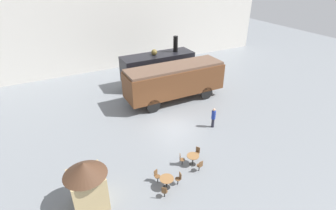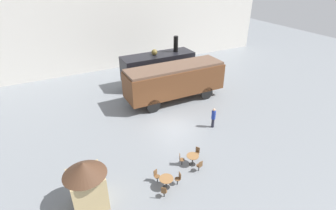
{
  "view_description": "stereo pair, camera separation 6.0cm",
  "coord_description": "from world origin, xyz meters",
  "px_view_note": "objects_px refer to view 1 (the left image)",
  "views": [
    {
      "loc": [
        -8.83,
        -16.01,
        12.04
      ],
      "look_at": [
        0.0,
        1.0,
        1.6
      ],
      "focal_mm": 28.0,
      "sensor_mm": 36.0,
      "label": 1
    },
    {
      "loc": [
        -8.78,
        -16.04,
        12.04
      ],
      "look_at": [
        0.0,
        1.0,
        1.6
      ],
      "focal_mm": 28.0,
      "sensor_mm": 36.0,
      "label": 2
    }
  ],
  "objects_px": {
    "passenger_coach_wooden": "(175,79)",
    "visitor_person": "(213,117)",
    "steam_locomotive": "(158,66)",
    "cafe_table_mid": "(193,158)",
    "cafe_table_near": "(167,180)",
    "cafe_chair_0": "(164,191)",
    "ticket_kiosk": "(87,182)"
  },
  "relations": [
    {
      "from": "steam_locomotive",
      "to": "visitor_person",
      "type": "bearing_deg",
      "value": -89.21
    },
    {
      "from": "cafe_table_mid",
      "to": "passenger_coach_wooden",
      "type": "bearing_deg",
      "value": 68.68
    },
    {
      "from": "ticket_kiosk",
      "to": "cafe_table_mid",
      "type": "bearing_deg",
      "value": 1.2
    },
    {
      "from": "steam_locomotive",
      "to": "cafe_table_near",
      "type": "relative_size",
      "value": 9.23
    },
    {
      "from": "cafe_table_near",
      "to": "cafe_chair_0",
      "type": "height_order",
      "value": "cafe_chair_0"
    },
    {
      "from": "passenger_coach_wooden",
      "to": "visitor_person",
      "type": "bearing_deg",
      "value": -85.6
    },
    {
      "from": "cafe_table_mid",
      "to": "steam_locomotive",
      "type": "bearing_deg",
      "value": 74.07
    },
    {
      "from": "passenger_coach_wooden",
      "to": "cafe_table_mid",
      "type": "distance_m",
      "value": 9.77
    },
    {
      "from": "cafe_table_mid",
      "to": "cafe_chair_0",
      "type": "distance_m",
      "value": 3.42
    },
    {
      "from": "passenger_coach_wooden",
      "to": "ticket_kiosk",
      "type": "distance_m",
      "value": 13.83
    },
    {
      "from": "cafe_chair_0",
      "to": "visitor_person",
      "type": "xyz_separation_m",
      "value": [
        6.93,
        4.84,
        0.45
      ]
    },
    {
      "from": "cafe_table_near",
      "to": "cafe_chair_0",
      "type": "distance_m",
      "value": 0.81
    },
    {
      "from": "visitor_person",
      "to": "ticket_kiosk",
      "type": "distance_m",
      "value": 11.34
    },
    {
      "from": "steam_locomotive",
      "to": "ticket_kiosk",
      "type": "relative_size",
      "value": 2.65
    },
    {
      "from": "cafe_chair_0",
      "to": "ticket_kiosk",
      "type": "xyz_separation_m",
      "value": [
        -3.89,
        1.53,
        1.16
      ]
    },
    {
      "from": "cafe_chair_0",
      "to": "ticket_kiosk",
      "type": "distance_m",
      "value": 4.34
    },
    {
      "from": "steam_locomotive",
      "to": "cafe_chair_0",
      "type": "xyz_separation_m",
      "value": [
        -6.79,
        -15.02,
        -1.55
      ]
    },
    {
      "from": "cafe_table_mid",
      "to": "visitor_person",
      "type": "relative_size",
      "value": 0.47
    },
    {
      "from": "visitor_person",
      "to": "ticket_kiosk",
      "type": "bearing_deg",
      "value": -163.02
    },
    {
      "from": "cafe_table_near",
      "to": "cafe_table_mid",
      "type": "bearing_deg",
      "value": 22.44
    },
    {
      "from": "steam_locomotive",
      "to": "cafe_table_mid",
      "type": "bearing_deg",
      "value": -105.93
    },
    {
      "from": "cafe_table_near",
      "to": "visitor_person",
      "type": "relative_size",
      "value": 0.49
    },
    {
      "from": "steam_locomotive",
      "to": "cafe_table_near",
      "type": "height_order",
      "value": "steam_locomotive"
    },
    {
      "from": "cafe_chair_0",
      "to": "visitor_person",
      "type": "distance_m",
      "value": 8.47
    },
    {
      "from": "cafe_table_mid",
      "to": "ticket_kiosk",
      "type": "bearing_deg",
      "value": -178.8
    },
    {
      "from": "visitor_person",
      "to": "steam_locomotive",
      "type": "bearing_deg",
      "value": 90.79
    },
    {
      "from": "passenger_coach_wooden",
      "to": "steam_locomotive",
      "type": "bearing_deg",
      "value": 85.99
    },
    {
      "from": "cafe_table_mid",
      "to": "visitor_person",
      "type": "xyz_separation_m",
      "value": [
        3.95,
        3.16,
        0.37
      ]
    },
    {
      "from": "cafe_table_near",
      "to": "cafe_table_mid",
      "type": "height_order",
      "value": "cafe_table_mid"
    },
    {
      "from": "cafe_table_near",
      "to": "visitor_person",
      "type": "height_order",
      "value": "visitor_person"
    },
    {
      "from": "steam_locomotive",
      "to": "passenger_coach_wooden",
      "type": "bearing_deg",
      "value": -94.01
    },
    {
      "from": "passenger_coach_wooden",
      "to": "cafe_table_mid",
      "type": "height_order",
      "value": "passenger_coach_wooden"
    }
  ]
}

